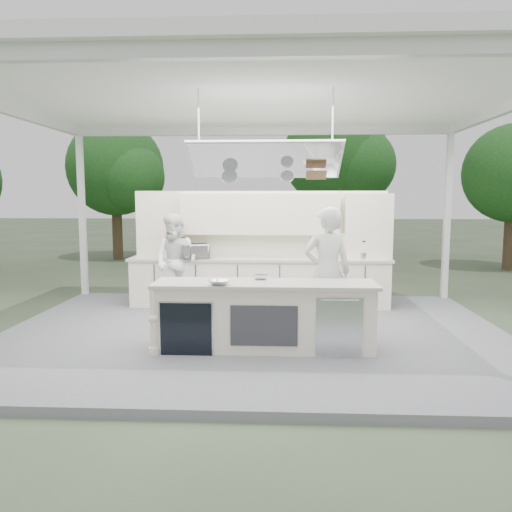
# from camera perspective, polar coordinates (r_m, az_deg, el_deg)

# --- Properties ---
(ground) EXTENTS (90.00, 90.00, 0.00)m
(ground) POSITION_cam_1_polar(r_m,az_deg,el_deg) (8.08, -0.22, -9.41)
(ground) COLOR #49593D
(ground) RESTS_ON ground
(stage_deck) EXTENTS (8.00, 6.00, 0.12)m
(stage_deck) POSITION_cam_1_polar(r_m,az_deg,el_deg) (8.07, -0.22, -9.00)
(stage_deck) COLOR slate
(stage_deck) RESTS_ON ground
(tent) EXTENTS (8.20, 6.20, 3.86)m
(tent) POSITION_cam_1_polar(r_m,az_deg,el_deg) (7.89, -0.22, 17.43)
(tent) COLOR white
(tent) RESTS_ON ground
(demo_island) EXTENTS (3.10, 0.79, 0.95)m
(demo_island) POSITION_cam_1_polar(r_m,az_deg,el_deg) (7.04, 0.83, -6.83)
(demo_island) COLOR #F2EDCD
(demo_island) RESTS_ON stage_deck
(back_counter) EXTENTS (5.08, 0.72, 0.95)m
(back_counter) POSITION_cam_1_polar(r_m,az_deg,el_deg) (9.80, 0.38, -2.95)
(back_counter) COLOR #F2EDCD
(back_counter) RESTS_ON stage_deck
(back_wall_unit) EXTENTS (5.05, 0.48, 2.25)m
(back_wall_unit) POSITION_cam_1_polar(r_m,az_deg,el_deg) (9.89, 3.01, 2.82)
(back_wall_unit) COLOR #F2EDCD
(back_wall_unit) RESTS_ON stage_deck
(tree_cluster) EXTENTS (19.55, 9.40, 5.85)m
(tree_cluster) POSITION_cam_1_polar(r_m,az_deg,el_deg) (17.57, 0.98, 10.13)
(tree_cluster) COLOR #433121
(tree_cluster) RESTS_ON ground
(head_chef) EXTENTS (0.77, 0.55, 1.99)m
(head_chef) POSITION_cam_1_polar(r_m,az_deg,el_deg) (7.63, 8.15, -1.87)
(head_chef) COLOR silver
(head_chef) RESTS_ON stage_deck
(sous_chef) EXTENTS (1.07, 0.96, 1.82)m
(sous_chef) POSITION_cam_1_polar(r_m,az_deg,el_deg) (9.59, -9.16, -0.64)
(sous_chef) COLOR white
(sous_chef) RESTS_ON stage_deck
(toaster_oven) EXTENTS (0.61, 0.53, 0.29)m
(toaster_oven) POSITION_cam_1_polar(r_m,az_deg,el_deg) (9.65, -7.01, 0.53)
(toaster_oven) COLOR silver
(toaster_oven) RESTS_ON back_counter
(bowl_large) EXTENTS (0.37, 0.37, 0.07)m
(bowl_large) POSITION_cam_1_polar(r_m,az_deg,el_deg) (6.75, -4.23, -3.03)
(bowl_large) COLOR silver
(bowl_large) RESTS_ON demo_island
(bowl_small) EXTENTS (0.28, 0.28, 0.07)m
(bowl_small) POSITION_cam_1_polar(r_m,az_deg,el_deg) (7.20, 0.54, -2.41)
(bowl_small) COLOR silver
(bowl_small) RESTS_ON demo_island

